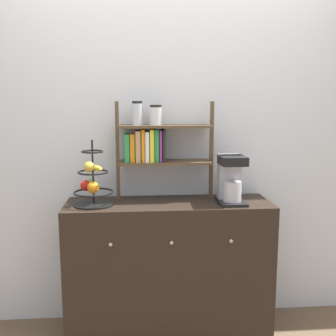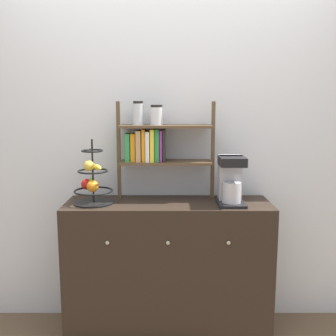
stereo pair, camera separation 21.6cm
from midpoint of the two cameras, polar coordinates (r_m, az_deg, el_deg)
wall_back at (r=2.79m, az=2.33°, el=3.83°), size 7.00×0.05×2.60m
sideboard at (r=2.76m, az=2.42°, el=-14.34°), size 1.36×0.43×0.92m
coffee_maker at (r=2.60m, az=11.56°, el=-1.69°), size 0.17×0.24×0.31m
fruit_stand at (r=2.59m, az=-8.51°, el=-2.13°), size 0.26×0.26×0.42m
shelf_hutch at (r=2.66m, az=0.35°, el=3.85°), size 0.66×0.20×0.66m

